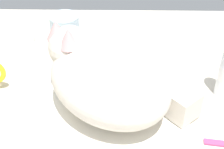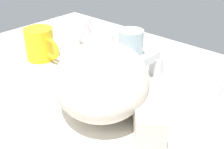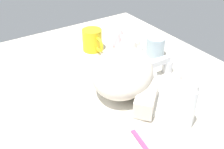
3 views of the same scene
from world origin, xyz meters
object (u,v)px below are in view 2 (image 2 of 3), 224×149
Objects in this scene: soap_bar at (95,43)px; coffee_mug at (40,44)px; faucet at (153,65)px; rinse_cup at (131,43)px; cat at (103,75)px.

coffee_mug is at bearing -117.81° from soap_bar.
rinse_cup is at bearing 154.76° from faucet.
cat reaches higher than faucet.
cat is 28.28cm from coffee_mug.
coffee_mug is 1.56× the size of rinse_cup.
rinse_cup is (-10.73, 22.20, -3.12)cm from cat.
cat is at bearing -9.57° from coffee_mug.
cat is at bearing -41.25° from soap_bar.
rinse_cup is at bearing 22.26° from soap_bar.
cat is 5.16× the size of soap_bar.
coffee_mug is (-27.77, 4.68, -2.61)cm from cat.
coffee_mug is 24.44cm from rinse_cup.
rinse_cup is (-11.00, 5.19, 0.97)cm from faucet.
coffee_mug reaches higher than faucet.
soap_bar is (-9.94, -4.07, -1.38)cm from rinse_cup.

